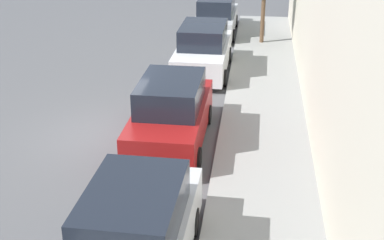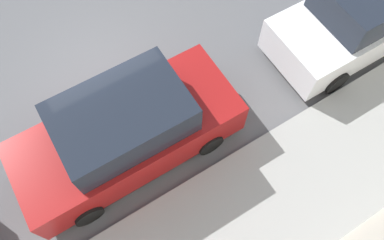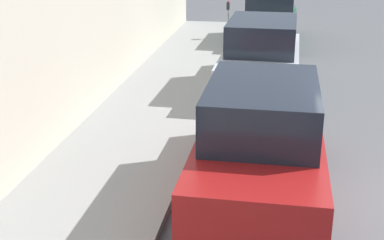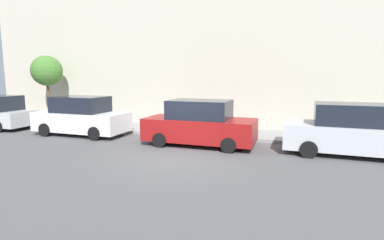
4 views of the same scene
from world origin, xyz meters
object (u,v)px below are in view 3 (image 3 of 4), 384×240
Objects in this scene: parked_suv_third at (261,144)px; parking_meter_near at (228,15)px; parked_suv_second at (261,59)px; parked_minivan_nearest at (270,19)px.

parking_meter_near is (1.82, -12.39, 0.08)m from parked_suv_third.
parked_suv_second is at bearing 103.59° from parking_meter_near.
parked_suv_second reaches higher than parking_meter_near.
parked_suv_second is at bearing 89.51° from parked_minivan_nearest.
parked_suv_second is 3.44× the size of parking_meter_near.
parked_minivan_nearest is 12.35m from parked_suv_third.
parked_minivan_nearest is 1.62m from parking_meter_near.
parked_suv_third is at bearing 98.34° from parking_meter_near.
parked_minivan_nearest is 1.03× the size of parked_suv_third.
parked_suv_second is at bearing -87.55° from parked_suv_third.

